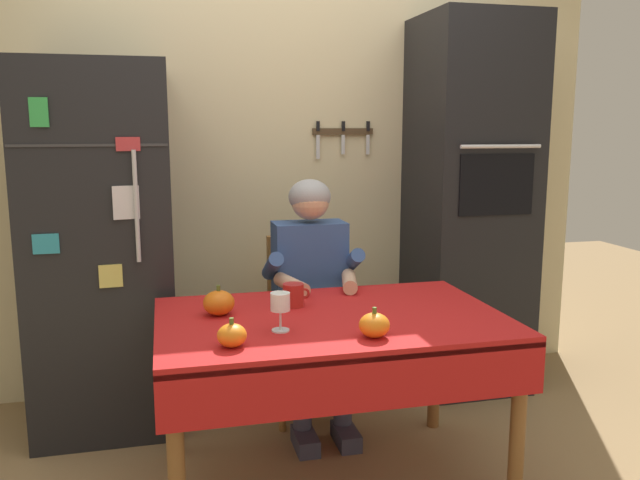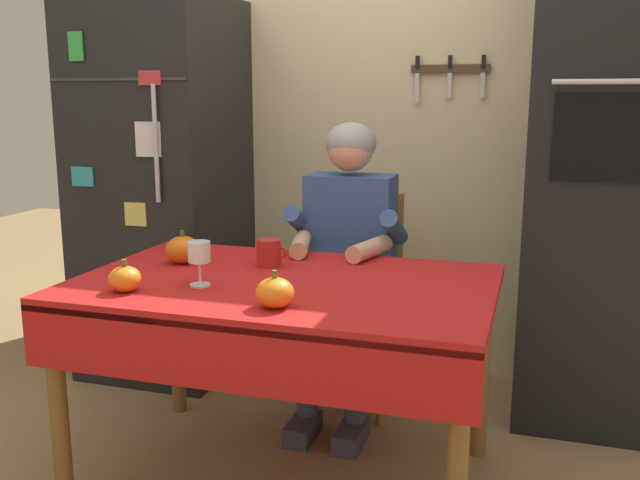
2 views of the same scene
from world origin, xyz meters
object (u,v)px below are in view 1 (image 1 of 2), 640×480
Objects in this scene: wall_oven at (469,206)px; seated_person at (313,282)px; refrigerator at (102,249)px; pumpkin_large at (219,303)px; dining_table at (332,337)px; pumpkin_medium at (232,335)px; chair_behind_person at (305,316)px; wine_glass at (280,304)px; coffee_mug at (294,295)px; pumpkin_small at (374,325)px.

wall_oven is 1.69× the size of seated_person.
pumpkin_large is at bearing -55.73° from refrigerator.
dining_table is 13.44× the size of pumpkin_medium.
chair_behind_person is 6.27× the size of wine_glass.
coffee_mug is (0.83, -0.69, -0.11)m from refrigerator.
wall_oven is 17.96× the size of coffee_mug.
wine_glass is at bearing -107.70° from chair_behind_person.
wall_oven is at bearing 39.28° from wine_glass.
seated_person is 1.00m from pumpkin_medium.
refrigerator reaches higher than pumpkin_large.
pumpkin_medium is (-0.49, -1.05, 0.27)m from chair_behind_person.
pumpkin_small is at bearing -88.61° from chair_behind_person.
coffee_mug is (-0.18, -0.60, 0.28)m from chair_behind_person.
pumpkin_large is (0.51, -0.74, -0.11)m from refrigerator.
wall_oven is at bearing 31.98° from coffee_mug.
seated_person is at bearing 66.59° from coffee_mug.
wall_oven reaches higher than pumpkin_medium.
pumpkin_small is (0.20, -0.47, -0.00)m from coffee_mug.
pumpkin_small is at bearing -73.32° from dining_table.
wine_glass is at bearing 34.16° from pumpkin_medium.
pumpkin_large is 1.13× the size of pumpkin_small.
wall_oven is 1.45m from dining_table.
wine_glass reaches higher than pumpkin_small.
coffee_mug is 0.35m from wine_glass.
pumpkin_small reaches higher than pumpkin_medium.
wall_oven reaches higher than dining_table.
refrigerator is at bearing 174.87° from chair_behind_person.
pumpkin_medium is at bearing -124.47° from coffee_mug.
coffee_mug is at bearing 55.53° from pumpkin_medium.
wall_oven is 20.15× the size of pumpkin_medium.
wine_glass is at bearing -151.31° from dining_table.
wall_oven reaches higher than refrigerator.
chair_behind_person is 0.69m from coffee_mug.
wine_glass reaches higher than pumpkin_large.
coffee_mug is 0.51m from pumpkin_small.
pumpkin_small is at bearing -38.50° from pumpkin_large.
wine_glass is (-0.24, -0.13, 0.19)m from dining_table.
refrigerator is 15.82× the size of pumpkin_small.
seated_person is (-0.00, -0.19, 0.23)m from chair_behind_person.
wine_glass is (-0.29, -0.92, 0.33)m from chair_behind_person.
pumpkin_large is 0.40m from pumpkin_medium.
seated_person reaches higher than pumpkin_medium.
chair_behind_person is at bearing 52.58° from pumpkin_large.
chair_behind_person is (0.06, 0.79, -0.14)m from dining_table.
pumpkin_medium is (-0.43, -0.26, 0.13)m from dining_table.
pumpkin_large reaches higher than pumpkin_medium.
pumpkin_medium is at bearing -114.92° from chair_behind_person.
dining_table is 1.51× the size of chair_behind_person.
pumpkin_large reaches higher than dining_table.
wine_glass is 0.36m from pumpkin_small.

